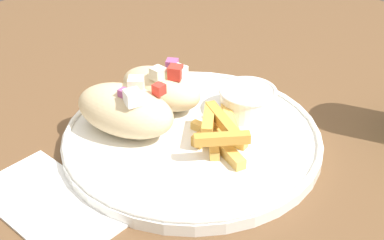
% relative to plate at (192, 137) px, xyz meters
% --- Properties ---
extents(table, '(1.12, 1.12, 0.76)m').
position_rel_plate_xyz_m(table, '(-0.03, 0.03, -0.10)').
color(table, brown).
rests_on(table, ground_plane).
extents(napkin, '(0.17, 0.10, 0.00)m').
position_rel_plate_xyz_m(napkin, '(-0.03, -0.18, -0.01)').
color(napkin, white).
rests_on(napkin, table).
extents(plate, '(0.30, 0.30, 0.02)m').
position_rel_plate_xyz_m(plate, '(0.00, 0.00, 0.00)').
color(plate, white).
rests_on(plate, table).
extents(pita_sandwich_near, '(0.14, 0.10, 0.07)m').
position_rel_plate_xyz_m(pita_sandwich_near, '(-0.06, -0.05, 0.03)').
color(pita_sandwich_near, beige).
rests_on(pita_sandwich_near, plate).
extents(pita_sandwich_far, '(0.12, 0.08, 0.06)m').
position_rel_plate_xyz_m(pita_sandwich_far, '(-0.07, 0.02, 0.03)').
color(pita_sandwich_far, beige).
rests_on(pita_sandwich_far, plate).
extents(fries_pile, '(0.10, 0.10, 0.03)m').
position_rel_plate_xyz_m(fries_pile, '(0.03, 0.01, 0.02)').
color(fries_pile, '#E5B251').
rests_on(fries_pile, plate).
extents(sauce_ramekin, '(0.07, 0.07, 0.03)m').
position_rel_plate_xyz_m(sauce_ramekin, '(0.02, 0.08, 0.02)').
color(sauce_ramekin, white).
rests_on(sauce_ramekin, plate).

